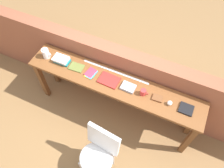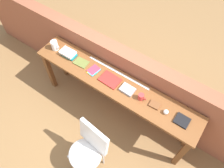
# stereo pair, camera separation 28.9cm
# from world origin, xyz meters

# --- Properties ---
(ground_plane) EXTENTS (40.00, 40.00, 0.00)m
(ground_plane) POSITION_xyz_m (0.00, 0.00, 0.00)
(ground_plane) COLOR olive
(brick_wall_back) EXTENTS (6.00, 0.20, 1.14)m
(brick_wall_back) POSITION_xyz_m (0.00, 0.64, 0.57)
(brick_wall_back) COLOR #935138
(brick_wall_back) RESTS_ON ground
(sideboard) EXTENTS (2.50, 0.44, 0.88)m
(sideboard) POSITION_xyz_m (0.00, 0.30, 0.74)
(sideboard) COLOR brown
(sideboard) RESTS_ON ground
(chair_white_moulded) EXTENTS (0.48, 0.50, 0.89)m
(chair_white_moulded) POSITION_xyz_m (0.18, -0.54, 0.53)
(chair_white_moulded) COLOR white
(chair_white_moulded) RESTS_ON ground
(pitcher_white) EXTENTS (0.14, 0.10, 0.18)m
(pitcher_white) POSITION_xyz_m (-1.07, 0.30, 0.96)
(pitcher_white) COLOR white
(pitcher_white) RESTS_ON sideboard
(book_stack_leftmost) EXTENTS (0.24, 0.15, 0.07)m
(book_stack_leftmost) POSITION_xyz_m (-0.83, 0.32, 0.92)
(book_stack_leftmost) COLOR #19757A
(book_stack_leftmost) RESTS_ON sideboard
(magazine_cycling) EXTENTS (0.21, 0.16, 0.02)m
(magazine_cycling) POSITION_xyz_m (-0.58, 0.31, 0.89)
(magazine_cycling) COLOR olive
(magazine_cycling) RESTS_ON sideboard
(pamphlet_pile_colourful) EXTENTS (0.16, 0.20, 0.01)m
(pamphlet_pile_colourful) POSITION_xyz_m (-0.34, 0.31, 0.89)
(pamphlet_pile_colourful) COLOR purple
(pamphlet_pile_colourful) RESTS_ON sideboard
(book_open_centre) EXTENTS (0.28, 0.21, 0.02)m
(book_open_centre) POSITION_xyz_m (-0.07, 0.30, 0.89)
(book_open_centre) COLOR red
(book_open_centre) RESTS_ON sideboard
(book_grey_hardcover) EXTENTS (0.19, 0.15, 0.03)m
(book_grey_hardcover) POSITION_xyz_m (0.21, 0.30, 0.90)
(book_grey_hardcover) COLOR #9E9EA3
(book_grey_hardcover) RESTS_ON sideboard
(mug) EXTENTS (0.11, 0.08, 0.09)m
(mug) POSITION_xyz_m (0.43, 0.29, 0.92)
(mug) COLOR red
(mug) RESTS_ON sideboard
(leather_journal_brown) EXTENTS (0.14, 0.11, 0.02)m
(leather_journal_brown) POSITION_xyz_m (0.62, 0.30, 0.89)
(leather_journal_brown) COLOR brown
(leather_journal_brown) RESTS_ON sideboard
(sports_ball_small) EXTENTS (0.06, 0.06, 0.06)m
(sports_ball_small) POSITION_xyz_m (0.78, 0.28, 0.91)
(sports_ball_small) COLOR silver
(sports_ball_small) RESTS_ON sideboard
(book_repair_rightmost) EXTENTS (0.17, 0.16, 0.02)m
(book_repair_rightmost) POSITION_xyz_m (0.99, 0.30, 0.89)
(book_repair_rightmost) COLOR black
(book_repair_rightmost) RESTS_ON sideboard
(ruler_metal_back_edge) EXTENTS (0.99, 0.03, 0.00)m
(ruler_metal_back_edge) POSITION_xyz_m (-0.05, 0.47, 0.88)
(ruler_metal_back_edge) COLOR silver
(ruler_metal_back_edge) RESTS_ON sideboard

